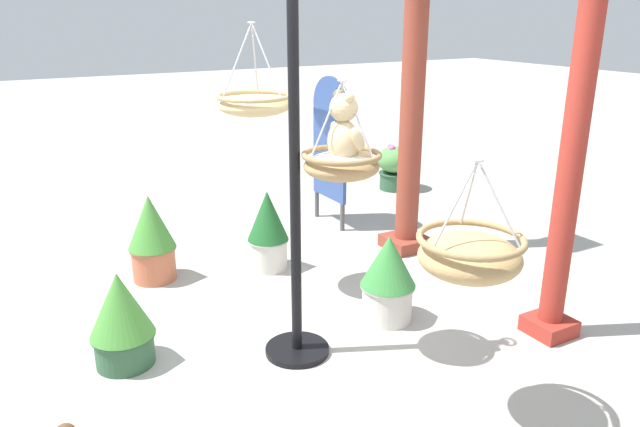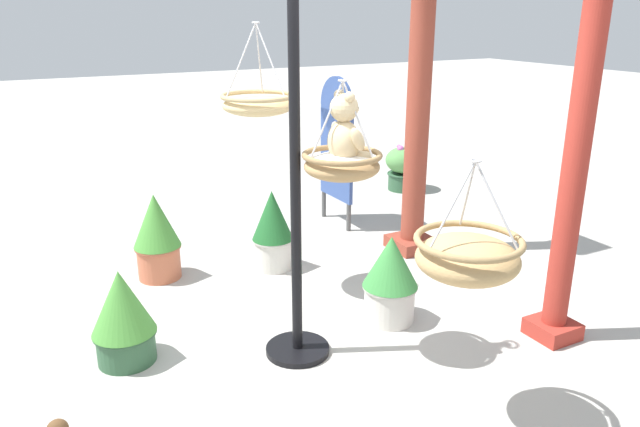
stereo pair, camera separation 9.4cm
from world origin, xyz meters
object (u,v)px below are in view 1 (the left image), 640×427
at_px(teddy_bear, 345,133).
at_px(greenhouse_pillar_left, 572,155).
at_px(greenhouse_pillar_right, 412,107).
at_px(display_sign_board, 330,139).
at_px(hanging_basket_right_low, 470,254).
at_px(potted_plant_fern_front, 121,319).
at_px(display_pole_central, 296,246).
at_px(potted_plant_conical_shrub, 268,230).
at_px(potted_plant_bushy_green, 395,166).
at_px(potted_plant_small_succulent, 388,277).
at_px(hanging_basket_with_teddy, 342,164).
at_px(hanging_basket_left_high, 254,104).
at_px(potted_plant_flowering_red, 152,237).

height_order(teddy_bear, greenhouse_pillar_left, greenhouse_pillar_left).
bearing_deg(greenhouse_pillar_right, display_sign_board, -163.68).
height_order(hanging_basket_right_low, potted_plant_fern_front, hanging_basket_right_low).
relative_size(display_pole_central, greenhouse_pillar_right, 0.87).
height_order(potted_plant_conical_shrub, display_sign_board, display_sign_board).
height_order(potted_plant_bushy_green, potted_plant_conical_shrub, potted_plant_conical_shrub).
bearing_deg(potted_plant_fern_front, potted_plant_conical_shrub, 122.87).
height_order(greenhouse_pillar_left, greenhouse_pillar_right, greenhouse_pillar_right).
height_order(potted_plant_bushy_green, potted_plant_small_succulent, potted_plant_small_succulent).
xyz_separation_m(hanging_basket_right_low, greenhouse_pillar_right, (-2.29, 1.35, 0.37)).
bearing_deg(hanging_basket_with_teddy, potted_plant_small_succulent, 112.95).
relative_size(hanging_basket_with_teddy, greenhouse_pillar_left, 0.22).
relative_size(greenhouse_pillar_right, potted_plant_small_succulent, 4.26).
bearing_deg(hanging_basket_with_teddy, hanging_basket_left_high, -176.52).
bearing_deg(greenhouse_pillar_right, potted_plant_flowering_red, -101.44).
distance_m(potted_plant_fern_front, potted_plant_bushy_green, 4.76).
bearing_deg(potted_plant_conical_shrub, hanging_basket_left_high, -33.44).
height_order(hanging_basket_left_high, potted_plant_small_succulent, hanging_basket_left_high).
relative_size(hanging_basket_left_high, greenhouse_pillar_left, 0.25).
relative_size(display_pole_central, potted_plant_small_succulent, 3.70).
distance_m(display_pole_central, potted_plant_small_succulent, 0.93).
bearing_deg(hanging_basket_left_high, greenhouse_pillar_left, 42.48).
xyz_separation_m(greenhouse_pillar_right, potted_plant_bushy_green, (-1.76, 1.14, -1.09)).
height_order(hanging_basket_with_teddy, potted_plant_conical_shrub, hanging_basket_with_teddy).
xyz_separation_m(hanging_basket_with_teddy, display_sign_board, (-2.36, 1.28, -0.40)).
bearing_deg(potted_plant_bushy_green, teddy_bear, -40.93).
distance_m(potted_plant_small_succulent, display_sign_board, 2.32).
relative_size(potted_plant_conical_shrub, display_sign_board, 0.46).
distance_m(hanging_basket_right_low, greenhouse_pillar_left, 1.35).
bearing_deg(potted_plant_fern_front, display_sign_board, 124.27).
xyz_separation_m(teddy_bear, greenhouse_pillar_left, (0.52, 1.45, -0.20)).
height_order(potted_plant_flowering_red, potted_plant_conical_shrub, potted_plant_flowering_red).
xyz_separation_m(potted_plant_bushy_green, potted_plant_conical_shrub, (1.56, -2.54, 0.07)).
xyz_separation_m(potted_plant_fern_front, potted_plant_flowering_red, (-1.24, 0.52, 0.06)).
bearing_deg(teddy_bear, greenhouse_pillar_right, 130.98).
distance_m(hanging_basket_with_teddy, greenhouse_pillar_left, 1.57).
relative_size(hanging_basket_left_high, hanging_basket_right_low, 1.07).
xyz_separation_m(hanging_basket_right_low, potted_plant_bushy_green, (-4.05, 2.49, -0.72)).
height_order(hanging_basket_with_teddy, potted_plant_flowering_red, hanging_basket_with_teddy).
height_order(hanging_basket_with_teddy, teddy_bear, hanging_basket_with_teddy).
distance_m(greenhouse_pillar_right, display_sign_board, 1.14).
bearing_deg(potted_plant_small_succulent, display_pole_central, -83.74).
relative_size(potted_plant_flowering_red, display_sign_board, 0.48).
bearing_deg(potted_plant_fern_front, potted_plant_small_succulent, 79.48).
bearing_deg(teddy_bear, potted_plant_small_succulent, 113.79).
relative_size(potted_plant_flowering_red, potted_plant_small_succulent, 1.13).
xyz_separation_m(greenhouse_pillar_left, potted_plant_conical_shrub, (-2.07, -1.30, -0.96)).
distance_m(potted_plant_fern_front, potted_plant_conical_shrub, 1.78).
xyz_separation_m(teddy_bear, greenhouse_pillar_right, (-1.35, 1.55, -0.14)).
bearing_deg(potted_plant_small_succulent, potted_plant_conical_shrub, -163.61).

